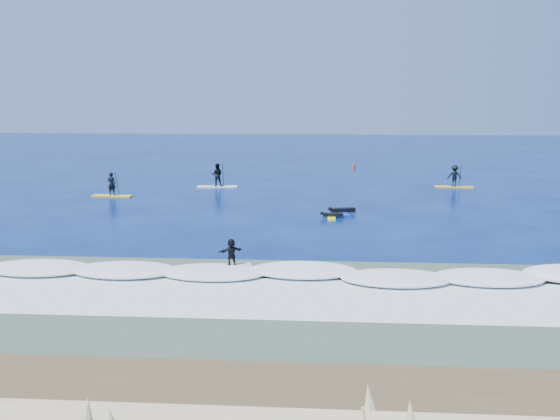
# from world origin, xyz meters

# --- Properties ---
(ground) EXTENTS (160.00, 160.00, 0.00)m
(ground) POSITION_xyz_m (0.00, 0.00, 0.00)
(ground) COLOR #031446
(ground) RESTS_ON ground
(wet_sand_strip) EXTENTS (90.00, 5.00, 0.08)m
(wet_sand_strip) POSITION_xyz_m (0.00, -21.50, 0.00)
(wet_sand_strip) COLOR #4C3923
(wet_sand_strip) RESTS_ON ground
(shallow_water) EXTENTS (90.00, 13.00, 0.01)m
(shallow_water) POSITION_xyz_m (0.00, -14.00, 0.01)
(shallow_water) COLOR #3D5442
(shallow_water) RESTS_ON ground
(breaking_wave) EXTENTS (40.00, 6.00, 0.30)m
(breaking_wave) POSITION_xyz_m (0.00, -10.00, 0.00)
(breaking_wave) COLOR white
(breaking_wave) RESTS_ON ground
(whitewater) EXTENTS (34.00, 5.00, 0.02)m
(whitewater) POSITION_xyz_m (0.00, -13.00, 0.00)
(whitewater) COLOR silver
(whitewater) RESTS_ON ground
(sup_paddler_left) EXTENTS (3.16, 1.01, 2.18)m
(sup_paddler_left) POSITION_xyz_m (-14.39, 9.99, 0.68)
(sup_paddler_left) COLOR yellow
(sup_paddler_left) RESTS_ON ground
(sup_paddler_center) EXTENTS (3.41, 1.09, 2.36)m
(sup_paddler_center) POSITION_xyz_m (-7.05, 15.16, 0.88)
(sup_paddler_center) COLOR white
(sup_paddler_center) RESTS_ON ground
(sup_paddler_right) EXTENTS (3.19, 1.04, 2.21)m
(sup_paddler_right) POSITION_xyz_m (12.92, 16.36, 0.86)
(sup_paddler_right) COLOR yellow
(sup_paddler_right) RESTS_ON ground
(prone_paddler_near) EXTENTS (1.49, 1.89, 0.39)m
(prone_paddler_near) POSITION_xyz_m (2.45, 2.94, 0.13)
(prone_paddler_near) COLOR #F9F31B
(prone_paddler_near) RESTS_ON ground
(prone_paddler_far) EXTENTS (1.85, 2.41, 0.49)m
(prone_paddler_far) POSITION_xyz_m (3.13, 4.45, 0.17)
(prone_paddler_far) COLOR #1741B2
(prone_paddler_far) RESTS_ON ground
(wave_surfer) EXTENTS (1.85, 1.40, 1.35)m
(wave_surfer) POSITION_xyz_m (-2.27, -9.39, 0.77)
(wave_surfer) COLOR white
(wave_surfer) RESTS_ON breaking_wave
(marker_buoy) EXTENTS (0.28, 0.28, 0.67)m
(marker_buoy) POSITION_xyz_m (5.09, 28.76, 0.29)
(marker_buoy) COLOR #DE4313
(marker_buoy) RESTS_ON ground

